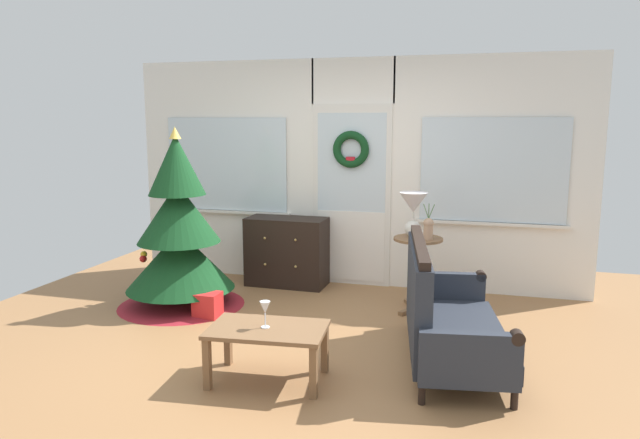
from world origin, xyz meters
TOP-DOWN VIEW (x-y plane):
  - ground_plane at (0.00, 0.00)m, footprint 6.76×6.76m
  - back_wall_with_door at (0.00, 2.08)m, footprint 5.20×0.19m
  - christmas_tree at (-1.49, 0.79)m, footprint 1.28×1.28m
  - dresser_cabinet at (-0.69, 1.79)m, footprint 0.91×0.46m
  - settee_sofa at (1.18, 0.07)m, footprint 0.94×1.68m
  - side_table at (0.85, 1.27)m, footprint 0.50×0.48m
  - table_lamp at (0.79, 1.31)m, footprint 0.28×0.28m
  - flower_vase at (0.95, 1.21)m, footprint 0.11×0.10m
  - coffee_table at (-0.01, -0.63)m, footprint 0.88×0.60m
  - wine_glass at (-0.02, -0.64)m, footprint 0.08×0.08m
  - gift_box at (-1.07, 0.52)m, footprint 0.24×0.21m

SIDE VIEW (x-z plane):
  - ground_plane at x=0.00m, z-range 0.00..0.00m
  - gift_box at x=-1.07m, z-range 0.00..0.24m
  - coffee_table at x=-0.01m, z-range 0.14..0.55m
  - settee_sofa at x=1.18m, z-range -0.10..0.86m
  - dresser_cabinet at x=-0.69m, z-range 0.00..0.78m
  - side_table at x=0.85m, z-range 0.15..0.89m
  - wine_glass at x=-0.02m, z-range 0.45..0.64m
  - christmas_tree at x=-1.49m, z-range -0.21..1.60m
  - flower_vase at x=0.95m, z-range 0.68..1.03m
  - table_lamp at x=0.79m, z-range 0.80..1.24m
  - back_wall_with_door at x=0.00m, z-range 0.01..2.56m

